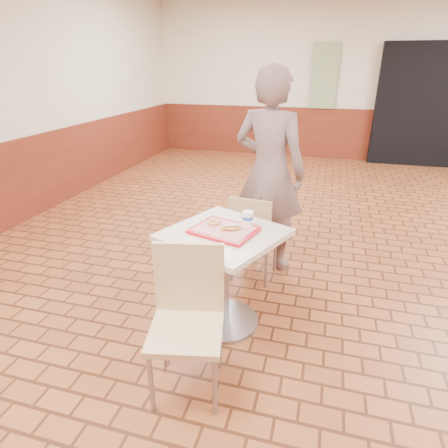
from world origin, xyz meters
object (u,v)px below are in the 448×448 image
(main_table, at_px, (224,263))
(long_john_donut, at_px, (231,227))
(chair_main_front, at_px, (188,313))
(customer, at_px, (269,173))
(chair_main_back, at_px, (252,234))
(ring_donut, at_px, (214,222))
(paper_cup, at_px, (248,218))
(serving_tray, at_px, (224,230))

(main_table, height_order, long_john_donut, long_john_donut)
(chair_main_front, bearing_deg, customer, 70.81)
(main_table, height_order, chair_main_front, chair_main_front)
(main_table, distance_m, chair_main_back, 0.69)
(customer, height_order, ring_donut, customer)
(chair_main_back, relative_size, customer, 0.44)
(ring_donut, xyz_separation_m, paper_cup, (0.23, 0.05, 0.04))
(customer, xyz_separation_m, long_john_donut, (-0.09, -1.03, -0.11))
(chair_main_back, height_order, serving_tray, chair_main_back)
(chair_main_back, xyz_separation_m, paper_cup, (0.07, -0.57, 0.39))
(main_table, height_order, chair_main_back, chair_main_back)
(long_john_donut, bearing_deg, paper_cup, 53.37)
(chair_main_front, bearing_deg, ring_donut, 81.00)
(main_table, relative_size, chair_main_back, 0.94)
(main_table, bearing_deg, ring_donut, 147.80)
(serving_tray, bearing_deg, ring_donut, 147.80)
(chair_main_back, relative_size, long_john_donut, 5.62)
(ring_donut, relative_size, paper_cup, 0.95)
(customer, xyz_separation_m, paper_cup, (0.00, -0.91, -0.08))
(chair_main_front, height_order, serving_tray, chair_main_front)
(chair_main_front, distance_m, serving_tray, 0.66)
(serving_tray, bearing_deg, customer, 82.19)
(ring_donut, xyz_separation_m, long_john_donut, (0.14, -0.07, 0.00))
(chair_main_front, xyz_separation_m, long_john_donut, (0.11, 0.59, 0.31))
(chair_main_back, distance_m, customer, 0.59)
(serving_tray, height_order, ring_donut, ring_donut)
(main_table, relative_size, chair_main_front, 0.85)
(long_john_donut, bearing_deg, serving_tray, 169.94)
(serving_tray, relative_size, long_john_donut, 2.90)
(long_john_donut, xyz_separation_m, paper_cup, (0.09, 0.12, 0.03))
(serving_tray, xyz_separation_m, long_john_donut, (0.05, -0.01, 0.03))
(paper_cup, bearing_deg, main_table, -141.37)
(chair_main_front, height_order, paper_cup, chair_main_front)
(serving_tray, bearing_deg, main_table, -90.00)
(chair_main_front, distance_m, chair_main_back, 1.28)
(chair_main_front, relative_size, paper_cup, 9.26)
(main_table, height_order, paper_cup, paper_cup)
(paper_cup, bearing_deg, serving_tray, -141.37)
(ring_donut, bearing_deg, chair_main_back, 75.44)
(chair_main_front, bearing_deg, main_table, 72.44)
(main_table, height_order, customer, customer)
(main_table, distance_m, customer, 1.11)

